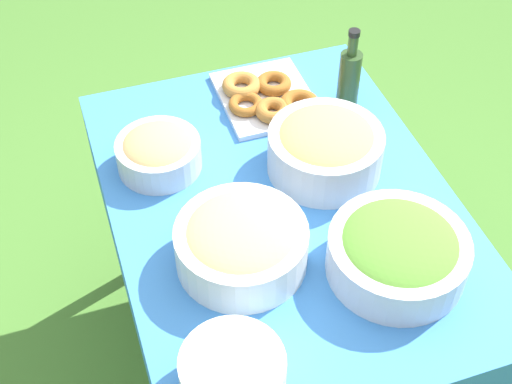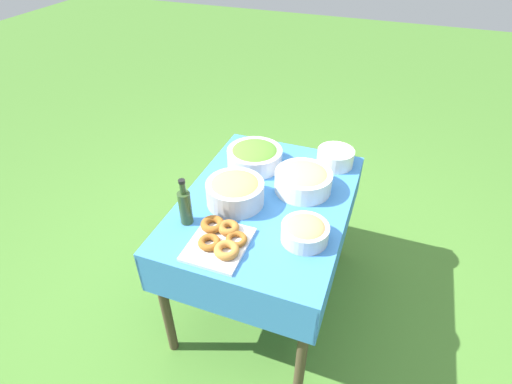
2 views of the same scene
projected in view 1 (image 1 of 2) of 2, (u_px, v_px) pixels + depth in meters
ground_plane at (276, 364)px, 2.33m from camera, size 14.00×14.00×0.00m
picnic_table at (282, 232)px, 1.85m from camera, size 1.15×0.84×0.78m
salad_bowl at (398, 252)px, 1.58m from camera, size 0.32×0.32×0.12m
pasta_bowl at (241, 242)px, 1.59m from camera, size 0.30×0.30×0.13m
donut_platter at (267, 97)px, 2.02m from camera, size 0.30×0.27×0.05m
plate_stack at (233, 374)px, 1.38m from camera, size 0.21×0.21×0.10m
olive_oil_bottle at (349, 77)px, 1.96m from camera, size 0.06×0.06×0.25m
bread_bowl at (158, 152)px, 1.82m from camera, size 0.22×0.22×0.10m
fruit_bowl at (325, 148)px, 1.80m from camera, size 0.29×0.29×0.14m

